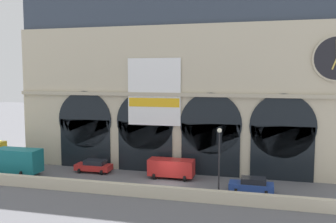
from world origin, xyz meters
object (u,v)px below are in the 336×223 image
object	(u,v)px
car_midwest	(94,166)
street_lamp_quayside	(219,154)
van_center	(171,168)
box_truck_west	(11,160)
car_mideast	(252,185)

from	to	relation	value
car_midwest	street_lamp_quayside	world-z (taller)	street_lamp_quayside
van_center	street_lamp_quayside	xyz separation A→B (m)	(6.12, -6.11, 3.17)
van_center	box_truck_west	bearing A→B (deg)	-170.50
car_midwest	car_mideast	world-z (taller)	same
car_mideast	street_lamp_quayside	size ratio (longest dim) A/B	0.64
car_mideast	street_lamp_quayside	xyz separation A→B (m)	(-2.97, -3.07, 3.61)
car_midwest	box_truck_west	bearing A→B (deg)	-159.91
box_truck_west	street_lamp_quayside	world-z (taller)	street_lamp_quayside
car_midwest	street_lamp_quayside	distance (m)	17.42
car_mideast	street_lamp_quayside	distance (m)	5.60
car_mideast	van_center	bearing A→B (deg)	161.56
car_midwest	car_mideast	xyz separation A→B (m)	(18.81, -3.21, 0.00)
van_center	car_mideast	bearing A→B (deg)	-18.44
box_truck_west	car_midwest	distance (m)	9.70
street_lamp_quayside	car_midwest	bearing A→B (deg)	158.38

